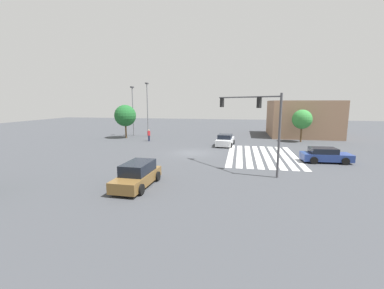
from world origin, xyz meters
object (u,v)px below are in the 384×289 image
(street_light_pole_a, at_px, (147,105))
(car_2, at_px, (225,140))
(traffic_signal_mast, at_px, (258,116))
(pedestrian, at_px, (149,135))
(car_1, at_px, (137,175))
(street_light_pole_b, at_px, (133,107))
(tree_corner_b, at_px, (125,116))
(tree_corner_a, at_px, (302,119))
(car_0, at_px, (325,155))

(street_light_pole_a, bearing_deg, car_2, -117.24)
(traffic_signal_mast, bearing_deg, pedestrian, 0.53)
(car_1, relative_size, street_light_pole_b, 0.59)
(car_2, bearing_deg, tree_corner_b, 79.18)
(street_light_pole_b, bearing_deg, car_1, -156.14)
(traffic_signal_mast, relative_size, tree_corner_a, 1.37)
(car_2, bearing_deg, pedestrian, 85.50)
(traffic_signal_mast, distance_m, tree_corner_b, 25.92)
(pedestrian, bearing_deg, tree_corner_a, 52.89)
(street_light_pole_a, distance_m, street_light_pole_b, 2.58)
(car_0, xyz_separation_m, pedestrian, (9.71, 21.43, 0.30))
(tree_corner_a, bearing_deg, car_1, 146.18)
(street_light_pole_a, distance_m, tree_corner_b, 4.15)
(street_light_pole_a, bearing_deg, car_0, -122.36)
(car_1, distance_m, tree_corner_a, 28.13)
(car_2, relative_size, tree_corner_b, 0.94)
(car_0, height_order, tree_corner_a, tree_corner_a)
(car_2, distance_m, tree_corner_a, 12.14)
(tree_corner_b, bearing_deg, pedestrian, -118.28)
(car_0, distance_m, tree_corner_a, 13.42)
(pedestrian, bearing_deg, traffic_signal_mast, -0.45)
(car_1, height_order, tree_corner_b, tree_corner_b)
(traffic_signal_mast, bearing_deg, car_1, 78.39)
(pedestrian, relative_size, street_light_pole_b, 0.21)
(car_0, xyz_separation_m, tree_corner_b, (12.32, 26.28, 2.92))
(car_0, height_order, tree_corner_b, tree_corner_b)
(car_1, distance_m, street_light_pole_b, 27.51)
(car_0, height_order, car_1, car_1)
(tree_corner_a, bearing_deg, pedestrian, 98.87)
(car_2, distance_m, street_light_pole_b, 17.82)
(car_0, distance_m, car_1, 18.10)
(car_2, relative_size, tree_corner_a, 1.06)
(car_0, bearing_deg, tree_corner_a, 84.47)
(car_1, relative_size, tree_corner_b, 0.91)
(street_light_pole_a, relative_size, tree_corner_a, 1.89)
(car_1, bearing_deg, tree_corner_a, 148.02)
(traffic_signal_mast, distance_m, car_0, 9.13)
(pedestrian, bearing_deg, tree_corner_b, -164.26)
(car_2, distance_m, street_light_pole_a, 15.72)
(pedestrian, relative_size, street_light_pole_a, 0.20)
(pedestrian, xyz_separation_m, tree_corner_a, (3.44, -22.02, 2.31))
(car_0, xyz_separation_m, street_light_pole_a, (14.86, 23.44, 4.58))
(street_light_pole_a, bearing_deg, traffic_signal_mast, -139.52)
(pedestrian, relative_size, tree_corner_b, 0.33)
(traffic_signal_mast, height_order, street_light_pole_b, street_light_pole_b)
(street_light_pole_b, distance_m, tree_corner_a, 26.69)
(street_light_pole_a, bearing_deg, pedestrian, -158.62)
(pedestrian, bearing_deg, street_light_pole_b, 176.29)
(pedestrian, xyz_separation_m, street_light_pole_b, (5.03, 4.57, 3.97))
(street_light_pole_b, xyz_separation_m, tree_corner_a, (-1.59, -26.59, -1.66))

